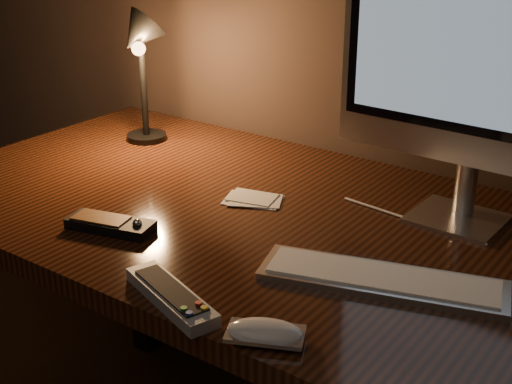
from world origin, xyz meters
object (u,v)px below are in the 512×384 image
Objects in this scene: media_remote at (111,224)px; desk_lamp at (139,53)px; monitor at (476,55)px; tv_remote at (171,296)px; desk at (319,272)px; mouse at (265,335)px; keyboard at (382,279)px.

media_remote is 0.52× the size of desk_lamp.
monitor is 2.55× the size of tv_remote.
mouse is at bearing -69.18° from desk.
monitor is at bearing 24.16° from media_remote.
monitor is 0.59m from mouse.
desk is 15.40× the size of mouse.
desk is 0.31m from keyboard.
monitor reaches higher than media_remote.
media_remote is (-0.26, -0.29, 0.14)m from desk.
media_remote reaches higher than desk.
desk is at bearing -152.92° from monitor.
tv_remote is at bearing -112.68° from monitor.
keyboard is 2.25× the size of media_remote.
monitor reaches higher than desk.
tv_remote reaches higher than keyboard.
mouse is at bearing -30.72° from media_remote.
monitor is at bearing 25.17° from desk.
desk is 0.43m from tv_remote.
media_remote is (-0.48, -0.39, -0.29)m from monitor.
desk is at bearing 123.40° from keyboard.
desk_lamp is at bearing 119.74° from mouse.
monitor is 0.77m from desk_lamp.
monitor is 0.41m from keyboard.
media_remote is at bearing 173.62° from tv_remote.
monitor is 3.09× the size of media_remote.
desk_lamp is at bearing 143.84° from keyboard.
desk_lamp is (-0.76, -0.02, -0.09)m from monitor.
keyboard reaches higher than desk.
tv_remote is at bearing -151.05° from keyboard.
mouse is at bearing -95.52° from monitor.
monitor reaches higher than mouse.
media_remote reaches higher than mouse.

